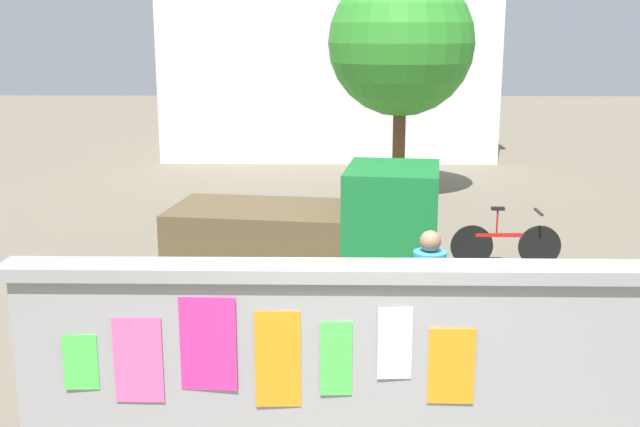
# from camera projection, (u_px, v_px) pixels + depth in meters

# --- Properties ---
(ground) EXTENTS (60.00, 60.00, 0.00)m
(ground) POSITION_uv_depth(u_px,v_px,m) (347.00, 222.00, 14.95)
(ground) COLOR #6B6051
(poster_wall) EXTENTS (6.39, 0.42, 1.59)m
(poster_wall) POSITION_uv_depth(u_px,v_px,m) (360.00, 347.00, 6.98)
(poster_wall) COLOR #959595
(poster_wall) RESTS_ON ground
(auto_rickshaw_truck) EXTENTS (3.77, 1.97, 1.85)m
(auto_rickshaw_truck) POSITION_uv_depth(u_px,v_px,m) (319.00, 234.00, 10.54)
(auto_rickshaw_truck) COLOR black
(auto_rickshaw_truck) RESTS_ON ground
(motorcycle) EXTENTS (1.89, 0.61, 0.87)m
(motorcycle) POSITION_uv_depth(u_px,v_px,m) (576.00, 330.00, 8.31)
(motorcycle) COLOR black
(motorcycle) RESTS_ON ground
(bicycle_near) EXTENTS (1.71, 0.44, 0.95)m
(bicycle_near) POSITION_uv_depth(u_px,v_px,m) (506.00, 244.00, 12.05)
(bicycle_near) COLOR black
(bicycle_near) RESTS_ON ground
(person_walking) EXTENTS (0.38, 0.38, 1.62)m
(person_walking) POSITION_uv_depth(u_px,v_px,m) (429.00, 290.00, 7.99)
(person_walking) COLOR yellow
(person_walking) RESTS_ON ground
(tree_roadside) EXTENTS (3.16, 3.16, 4.93)m
(tree_roadside) POSITION_uv_depth(u_px,v_px,m) (401.00, 43.00, 16.72)
(tree_roadside) COLOR brown
(tree_roadside) RESTS_ON ground
(building_background) EXTENTS (9.64, 4.85, 6.45)m
(building_background) POSITION_uv_depth(u_px,v_px,m) (329.00, 43.00, 22.95)
(building_background) COLOR white
(building_background) RESTS_ON ground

